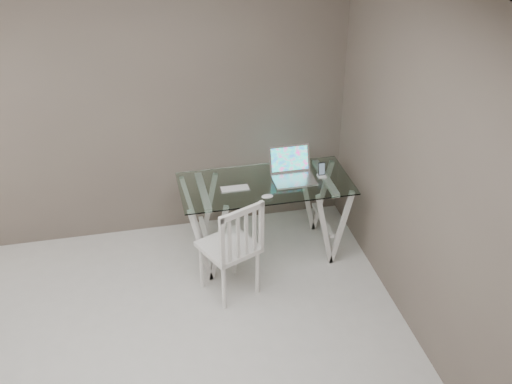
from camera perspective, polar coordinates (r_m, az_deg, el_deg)
The scene contains 7 objects.
room at distance 3.61m, azimuth -11.35°, elevation -0.42°, with size 4.50×4.52×2.71m.
desk at distance 5.79m, azimuth 0.81°, elevation -2.29°, with size 1.50×0.70×0.75m.
chair at distance 5.23m, azimuth -1.98°, elevation -4.77°, with size 0.55×0.55×0.92m.
laptop at distance 5.67m, azimuth 3.23°, elevation 1.87°, with size 0.37×0.34×0.25m.
keyboard at distance 5.51m, azimuth -1.90°, elevation 0.31°, with size 0.26×0.11×0.01m, color silver.
mouse at distance 5.37m, azimuth 1.01°, elevation -0.40°, with size 0.10×0.06×0.03m, color silver.
phone_dock at distance 5.71m, azimuth 5.86°, elevation 1.70°, with size 0.07×0.07×0.14m.
Camera 1 is at (-0.02, -3.08, 3.57)m, focal length 45.00 mm.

